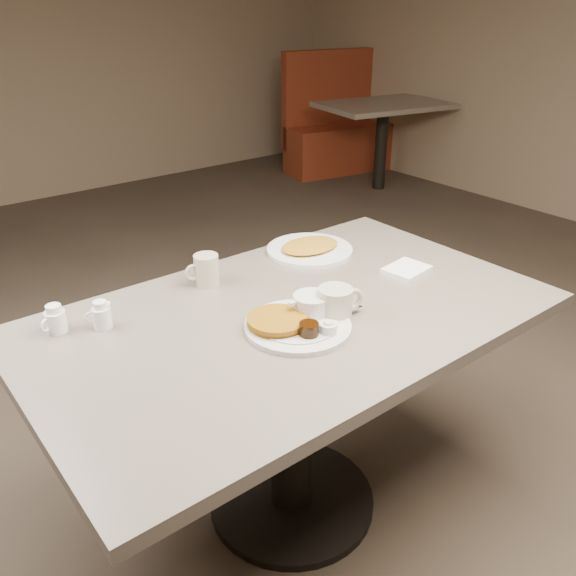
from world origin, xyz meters
TOP-DOWN VIEW (x-y plane):
  - room at (0.00, 0.00)m, footprint 7.04×8.04m
  - diner_table at (0.00, 0.00)m, footprint 1.50×0.90m
  - main_plate at (-0.04, -0.08)m, footprint 0.38×0.34m
  - coffee_mug_near at (0.08, -0.10)m, footprint 0.15×0.12m
  - napkin at (0.47, -0.02)m, footprint 0.16×0.13m
  - coffee_mug_far at (-0.10, 0.31)m, footprint 0.12×0.09m
  - creamer_left at (-0.57, 0.31)m, footprint 0.08×0.06m
  - creamer_right at (-0.46, 0.26)m, footprint 0.07×0.06m
  - hash_plate at (0.33, 0.31)m, footprint 0.31×0.31m
  - booth_back_right at (3.06, 3.04)m, footprint 1.28×1.42m

SIDE VIEW (x-z plane):
  - booth_back_right at x=3.06m, z-range -0.15..0.97m
  - diner_table at x=0.00m, z-range 0.21..0.96m
  - napkin at x=0.47m, z-range 0.75..0.77m
  - hash_plate at x=0.33m, z-range 0.75..0.78m
  - main_plate at x=-0.04m, z-range 0.74..0.81m
  - creamer_left at x=-0.57m, z-range 0.75..0.83m
  - creamer_right at x=-0.46m, z-range 0.75..0.83m
  - coffee_mug_near at x=0.08m, z-range 0.75..0.84m
  - coffee_mug_far at x=-0.10m, z-range 0.75..0.85m
  - room at x=0.00m, z-range -0.02..2.82m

